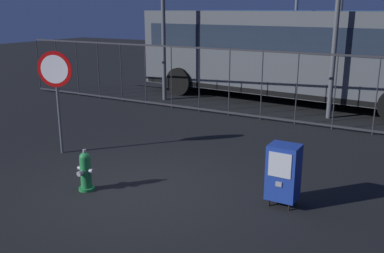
{
  "coord_description": "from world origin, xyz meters",
  "views": [
    {
      "loc": [
        4.29,
        -5.72,
        3.09
      ],
      "look_at": [
        0.3,
        1.2,
        0.9
      ],
      "focal_mm": 40.5,
      "sensor_mm": 36.0,
      "label": 1
    }
  ],
  "objects_px": {
    "fire_hydrant": "(86,171)",
    "bus_near": "(290,51)",
    "newspaper_box_primary": "(283,172)",
    "bus_far": "(328,44)",
    "stop_sign": "(56,81)"
  },
  "relations": [
    {
      "from": "newspaper_box_primary",
      "to": "bus_near",
      "type": "relative_size",
      "value": 0.1
    },
    {
      "from": "bus_near",
      "to": "bus_far",
      "type": "relative_size",
      "value": 0.99
    },
    {
      "from": "fire_hydrant",
      "to": "bus_near",
      "type": "distance_m",
      "value": 9.29
    },
    {
      "from": "fire_hydrant",
      "to": "bus_far",
      "type": "relative_size",
      "value": 0.07
    },
    {
      "from": "fire_hydrant",
      "to": "newspaper_box_primary",
      "type": "distance_m",
      "value": 3.37
    },
    {
      "from": "bus_far",
      "to": "bus_near",
      "type": "bearing_deg",
      "value": -89.56
    },
    {
      "from": "newspaper_box_primary",
      "to": "bus_far",
      "type": "xyz_separation_m",
      "value": [
        -2.1,
        11.66,
        1.14
      ]
    },
    {
      "from": "newspaper_box_primary",
      "to": "stop_sign",
      "type": "xyz_separation_m",
      "value": [
        -5.07,
        0.11,
        1.03
      ]
    },
    {
      "from": "bus_far",
      "to": "fire_hydrant",
      "type": "bearing_deg",
      "value": -87.68
    },
    {
      "from": "newspaper_box_primary",
      "to": "stop_sign",
      "type": "height_order",
      "value": "stop_sign"
    },
    {
      "from": "fire_hydrant",
      "to": "newspaper_box_primary",
      "type": "bearing_deg",
      "value": 19.69
    },
    {
      "from": "newspaper_box_primary",
      "to": "stop_sign",
      "type": "distance_m",
      "value": 5.17
    },
    {
      "from": "newspaper_box_primary",
      "to": "bus_far",
      "type": "relative_size",
      "value": 0.1
    },
    {
      "from": "fire_hydrant",
      "to": "newspaper_box_primary",
      "type": "relative_size",
      "value": 0.73
    },
    {
      "from": "stop_sign",
      "to": "bus_far",
      "type": "distance_m",
      "value": 11.93
    }
  ]
}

